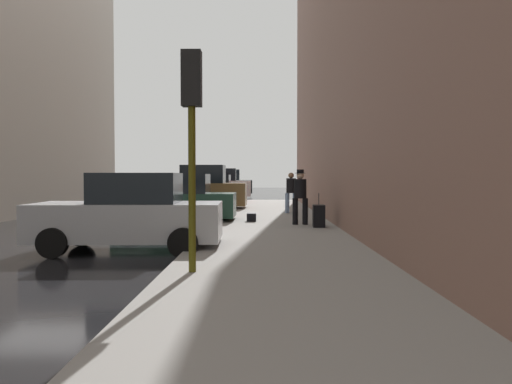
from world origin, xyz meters
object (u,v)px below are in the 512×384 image
object	(u,v)px
parked_bronze_suv	(200,190)
parked_red_hatchback	(212,190)
rolling_suitcase	(319,216)
parked_dark_green_sedan	(177,200)
parked_silver_sedan	(130,214)
parked_white_van	(219,185)
parked_black_suv	(225,184)
pedestrian_in_jeans	(291,190)
traffic_light	(192,112)
duffel_bag	(252,217)
fire_hydrant	(230,208)
pedestrian_with_fedora	(300,194)

from	to	relation	value
parked_bronze_suv	parked_red_hatchback	world-z (taller)	parked_bronze_suv
parked_bronze_suv	rolling_suitcase	distance (m)	10.32
parked_dark_green_sedan	rolling_suitcase	xyz separation A→B (m)	(4.76, -2.39, -0.36)
parked_silver_sedan	parked_bronze_suv	xyz separation A→B (m)	(-0.00, 13.15, 0.18)
parked_dark_green_sedan	parked_white_van	world-z (taller)	parked_white_van
parked_black_suv	pedestrian_in_jeans	size ratio (longest dim) A/B	2.71
parked_silver_sedan	rolling_suitcase	world-z (taller)	parked_silver_sedan
parked_red_hatchback	pedestrian_in_jeans	xyz separation A→B (m)	(4.26, -9.07, 0.26)
parked_bronze_suv	parked_dark_green_sedan	bearing A→B (deg)	-90.00
parked_white_van	rolling_suitcase	bearing A→B (deg)	-76.92
parked_dark_green_sedan	parked_bronze_suv	xyz separation A→B (m)	(-0.00, 6.75, 0.18)
traffic_light	duffel_bag	bearing A→B (deg)	84.97
parked_dark_green_sedan	parked_silver_sedan	bearing A→B (deg)	-90.00
fire_hydrant	traffic_light	world-z (taller)	traffic_light
parked_white_van	fire_hydrant	distance (m)	16.88
parked_silver_sedan	pedestrian_with_fedora	world-z (taller)	pedestrian_with_fedora
parked_white_van	fire_hydrant	bearing A→B (deg)	-83.86
parked_silver_sedan	parked_red_hatchback	distance (m)	18.84
fire_hydrant	traffic_light	distance (m)	11.14
parked_bronze_suv	pedestrian_in_jeans	size ratio (longest dim) A/B	2.71
parked_dark_green_sedan	parked_red_hatchback	distance (m)	12.43
rolling_suitcase	duffel_bag	distance (m)	2.86
fire_hydrant	duffel_bag	world-z (taller)	fire_hydrant
parked_dark_green_sedan	pedestrian_in_jeans	xyz separation A→B (m)	(4.26, 3.36, 0.26)
parked_bronze_suv	traffic_light	xyz separation A→B (m)	(1.85, -16.32, 1.73)
parked_red_hatchback	pedestrian_with_fedora	world-z (taller)	pedestrian_with_fedora
pedestrian_with_fedora	rolling_suitcase	bearing A→B (deg)	-55.36
parked_silver_sedan	parked_white_van	world-z (taller)	parked_white_van
parked_black_suv	parked_red_hatchback	bearing A→B (deg)	-90.00
parked_dark_green_sedan	pedestrian_in_jeans	distance (m)	5.43
parked_silver_sedan	rolling_suitcase	distance (m)	6.24
rolling_suitcase	duffel_bag	world-z (taller)	rolling_suitcase
pedestrian_in_jeans	duffel_bag	xyz separation A→B (m)	(-1.60, -3.83, -0.81)
pedestrian_in_jeans	parked_bronze_suv	bearing A→B (deg)	141.51
parked_silver_sedan	traffic_light	world-z (taller)	traffic_light
parked_red_hatchback	rolling_suitcase	distance (m)	15.57
pedestrian_in_jeans	pedestrian_with_fedora	bearing A→B (deg)	-90.10
parked_bronze_suv	pedestrian_with_fedora	bearing A→B (deg)	-63.16
parked_bronze_suv	parked_red_hatchback	bearing A→B (deg)	90.00
parked_dark_green_sedan	parked_bronze_suv	size ratio (longest dim) A/B	0.91
traffic_light	pedestrian_in_jeans	bearing A→B (deg)	79.48
traffic_light	pedestrian_with_fedora	world-z (taller)	traffic_light
parked_dark_green_sedan	pedestrian_with_fedora	distance (m)	4.56
parked_dark_green_sedan	traffic_light	distance (m)	9.94
parked_black_suv	traffic_light	world-z (taller)	traffic_light
parked_silver_sedan	traffic_light	distance (m)	4.14
parked_red_hatchback	duffel_bag	xyz separation A→B (m)	(2.66, -12.90, -0.56)
pedestrian_with_fedora	duffel_bag	xyz separation A→B (m)	(-1.59, 1.18, -0.85)
parked_white_van	duffel_bag	world-z (taller)	parked_white_van
parked_silver_sedan	parked_black_suv	xyz separation A→B (m)	(-0.00, 30.55, 0.18)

